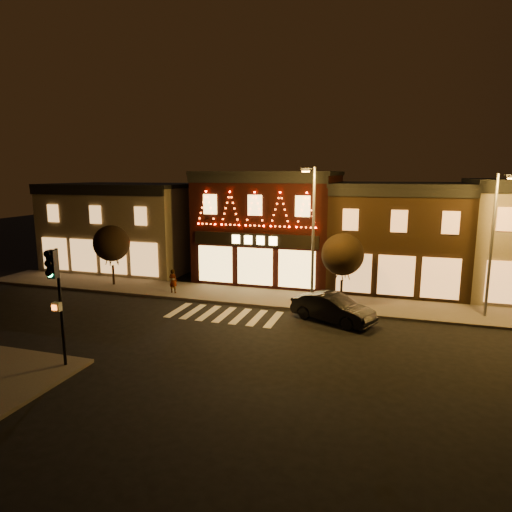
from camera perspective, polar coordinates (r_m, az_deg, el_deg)
The scene contains 12 objects.
ground at distance 23.07m, azimuth -7.71°, elevation -10.33°, with size 120.00×120.00×0.00m, color black.
sidewalk_far at distance 29.55m, azimuth 2.44°, elevation -5.40°, with size 44.00×4.00×0.15m, color #47423D.
building_left at distance 40.46m, azimuth -16.22°, elevation 3.69°, with size 12.20×8.28×7.30m.
building_pulp at distance 34.95m, azimuth 1.85°, elevation 3.92°, with size 10.20×8.34×8.30m.
building_right_a at distance 33.76m, azimuth 17.60°, elevation 2.51°, with size 9.20×8.28×7.50m.
traffic_signal_near at distance 20.04m, azimuth -24.11°, elevation -3.36°, with size 0.38×0.52×5.01m.
streetlamp_mid at distance 26.45m, azimuth 7.16°, elevation 3.69°, with size 0.55×1.92×8.38m.
streetlamp_right at distance 27.75m, azimuth 28.07°, elevation 2.40°, with size 0.67×1.84×8.01m.
tree_left at distance 33.90m, azimuth -17.91°, elevation 1.55°, with size 2.60×2.60×4.34m.
tree_right at distance 28.17m, azimuth 10.96°, elevation 0.19°, with size 2.62×2.62×4.39m.
dark_sedan at distance 25.41m, azimuth 9.75°, elevation -6.56°, with size 1.65×4.72×1.56m, color black.
pedestrian at distance 30.92m, azimuth -10.51°, elevation -3.15°, with size 0.59×0.39×1.63m, color gray.
Camera 1 is at (9.28, -19.48, 8.16)m, focal length 31.43 mm.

